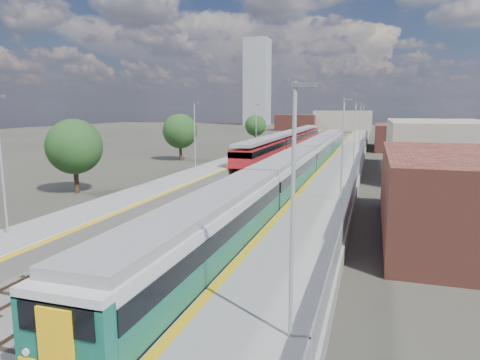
% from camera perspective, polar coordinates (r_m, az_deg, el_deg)
% --- Properties ---
extents(ground, '(320.00, 320.00, 0.00)m').
position_cam_1_polar(ground, '(60.94, 8.95, 2.05)').
color(ground, '#47443A').
rests_on(ground, ground).
extents(ballast_bed, '(10.50, 155.00, 0.06)m').
position_cam_1_polar(ballast_bed, '(63.74, 7.28, 2.44)').
color(ballast_bed, '#565451').
rests_on(ballast_bed, ground).
extents(tracks, '(8.96, 160.00, 0.17)m').
position_cam_1_polar(tracks, '(65.27, 8.06, 2.65)').
color(tracks, '#4C3323').
rests_on(tracks, ground).
extents(platform_right, '(4.70, 155.00, 8.52)m').
position_cam_1_polar(platform_right, '(62.82, 14.07, 2.59)').
color(platform_right, slate).
rests_on(platform_right, ground).
extents(platform_left, '(4.30, 155.00, 8.52)m').
position_cam_1_polar(platform_left, '(65.19, 1.39, 3.10)').
color(platform_left, slate).
rests_on(platform_left, ground).
extents(buildings, '(72.00, 185.50, 40.00)m').
position_cam_1_polar(buildings, '(150.84, 7.17, 10.54)').
color(buildings, brown).
rests_on(buildings, ground).
extents(green_train, '(2.80, 77.98, 3.08)m').
position_cam_1_polar(green_train, '(47.82, 8.53, 2.66)').
color(green_train, black).
rests_on(green_train, ground).
extents(red_train, '(2.91, 58.99, 3.67)m').
position_cam_1_polar(red_train, '(76.54, 6.58, 5.24)').
color(red_train, black).
rests_on(red_train, ground).
extents(tree_a, '(5.08, 5.08, 6.88)m').
position_cam_1_polar(tree_a, '(42.17, -21.23, 4.16)').
color(tree_a, '#382619').
rests_on(tree_a, ground).
extents(tree_b, '(5.21, 5.21, 7.07)m').
position_cam_1_polar(tree_b, '(65.25, -8.00, 6.48)').
color(tree_b, '#382619').
rests_on(tree_b, ground).
extents(tree_c, '(4.74, 4.74, 6.43)m').
position_cam_1_polar(tree_c, '(96.58, 2.08, 7.28)').
color(tree_c, '#382619').
rests_on(tree_c, ground).
extents(tree_d, '(4.32, 4.32, 5.86)m').
position_cam_1_polar(tree_d, '(74.85, 26.99, 5.33)').
color(tree_d, '#382619').
rests_on(tree_d, ground).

